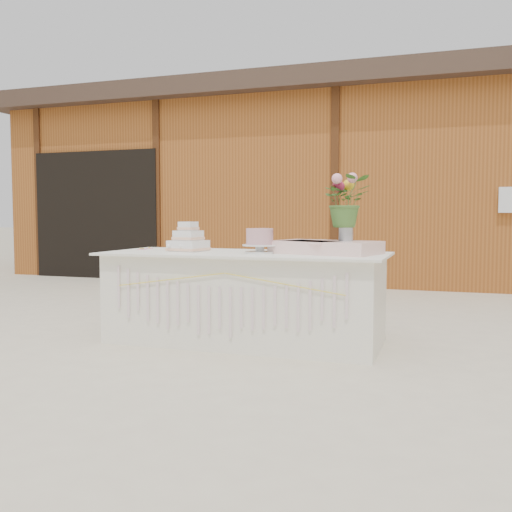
{
  "coord_description": "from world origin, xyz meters",
  "views": [
    {
      "loc": [
        1.64,
        -4.54,
        1.08
      ],
      "look_at": [
        0.0,
        0.3,
        0.72
      ],
      "focal_mm": 40.0,
      "sensor_mm": 36.0,
      "label": 1
    }
  ],
  "objects": [
    {
      "name": "bouquet",
      "position": [
        0.85,
        0.07,
        1.25
      ],
      "size": [
        0.47,
        0.45,
        0.42
      ],
      "primitive_type": "imported",
      "rotation": [
        0.0,
        0.0,
        0.38
      ],
      "color": "#406A2A",
      "rests_on": "flower_vase"
    },
    {
      "name": "cake_table",
      "position": [
        0.0,
        -0.0,
        0.39
      ],
      "size": [
        2.4,
        1.0,
        0.77
      ],
      "color": "white",
      "rests_on": "ground"
    },
    {
      "name": "wedding_cake",
      "position": [
        -0.53,
        0.01,
        0.86
      ],
      "size": [
        0.33,
        0.33,
        0.26
      ],
      "rotation": [
        0.0,
        0.0,
        -0.17
      ],
      "color": "white",
      "rests_on": "cake_table"
    },
    {
      "name": "satin_runner",
      "position": [
        0.69,
        0.06,
        0.82
      ],
      "size": [
        0.93,
        0.69,
        0.11
      ],
      "primitive_type": "cube",
      "rotation": [
        0.0,
        0.0,
        -0.26
      ],
      "color": "#FFD5CD",
      "rests_on": "cake_table"
    },
    {
      "name": "pink_cake_stand",
      "position": [
        0.15,
        -0.06,
        0.89
      ],
      "size": [
        0.29,
        0.29,
        0.21
      ],
      "color": "white",
      "rests_on": "cake_table"
    },
    {
      "name": "barn",
      "position": [
        -0.01,
        5.99,
        1.68
      ],
      "size": [
        12.6,
        4.6,
        3.3
      ],
      "color": "brown",
      "rests_on": "ground"
    },
    {
      "name": "flower_vase",
      "position": [
        0.85,
        0.07,
        0.96
      ],
      "size": [
        0.12,
        0.12,
        0.16
      ],
      "primitive_type": "cylinder",
      "color": "#B6B6BB",
      "rests_on": "satin_runner"
    },
    {
      "name": "ground",
      "position": [
        0.0,
        0.0,
        0.0
      ],
      "size": [
        80.0,
        80.0,
        0.0
      ],
      "primitive_type": "plane",
      "color": "beige",
      "rests_on": "ground"
    },
    {
      "name": "loose_flowers",
      "position": [
        -1.02,
        0.11,
        0.78
      ],
      "size": [
        0.2,
        0.34,
        0.02
      ],
      "primitive_type": null,
      "rotation": [
        0.0,
        0.0,
        0.23
      ],
      "color": "pink",
      "rests_on": "cake_table"
    }
  ]
}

